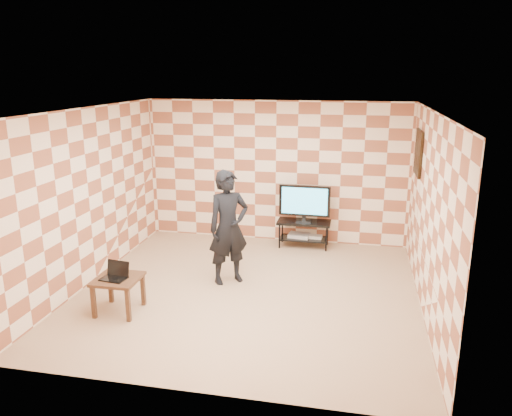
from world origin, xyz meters
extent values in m
plane|color=tan|center=(0.00, 0.00, 0.00)|extent=(5.00, 5.00, 0.00)
cube|color=#FFE8C8|center=(0.00, 2.50, 1.35)|extent=(5.00, 0.02, 2.70)
cube|color=#FFE8C8|center=(0.00, -2.50, 1.35)|extent=(5.00, 0.02, 2.70)
cube|color=#FFE8C8|center=(-2.50, 0.00, 1.35)|extent=(0.02, 5.00, 2.70)
cube|color=#FFE8C8|center=(2.50, 0.00, 1.35)|extent=(0.02, 5.00, 2.70)
cube|color=white|center=(0.00, 0.00, 2.70)|extent=(5.00, 5.00, 0.02)
cube|color=black|center=(2.47, 1.55, 1.95)|extent=(0.04, 0.72, 0.72)
cube|color=black|center=(2.47, 1.55, 1.95)|extent=(0.04, 0.03, 0.68)
cube|color=black|center=(2.47, 1.55, 1.95)|extent=(0.04, 0.68, 0.03)
cube|color=black|center=(0.60, 2.18, 0.48)|extent=(0.99, 0.45, 0.04)
cube|color=black|center=(0.60, 2.18, 0.16)|extent=(0.89, 0.40, 0.03)
cylinder|color=black|center=(0.16, 2.00, 0.25)|extent=(0.03, 0.03, 0.50)
cylinder|color=black|center=(0.16, 2.35, 0.25)|extent=(0.03, 0.03, 0.50)
cylinder|color=black|center=(1.03, 2.00, 0.25)|extent=(0.03, 0.03, 0.50)
cylinder|color=black|center=(1.03, 2.35, 0.25)|extent=(0.03, 0.03, 0.50)
cube|color=black|center=(0.60, 2.18, 0.51)|extent=(0.28, 0.19, 0.03)
cube|color=black|center=(0.60, 2.18, 0.57)|extent=(0.07, 0.05, 0.08)
cube|color=black|center=(0.60, 2.18, 0.90)|extent=(0.95, 0.09, 0.58)
cube|color=#37A6CA|center=(0.60, 2.14, 0.90)|extent=(0.85, 0.03, 0.50)
cube|color=silver|center=(0.51, 2.21, 0.20)|extent=(0.42, 0.32, 0.06)
cube|color=silver|center=(0.82, 2.20, 0.20)|extent=(0.25, 0.19, 0.05)
cube|color=#3B2212|center=(-1.61, -0.97, 0.48)|extent=(0.60, 0.60, 0.04)
cube|color=#3B2212|center=(-1.85, -1.22, 0.23)|extent=(0.05, 0.05, 0.46)
cube|color=#3B2212|center=(-1.86, -0.73, 0.23)|extent=(0.05, 0.05, 0.46)
cube|color=#3B2212|center=(-1.35, -1.22, 0.23)|extent=(0.05, 0.05, 0.46)
cube|color=#3B2212|center=(-1.36, -0.72, 0.23)|extent=(0.05, 0.05, 0.46)
cube|color=black|center=(-1.63, -1.03, 0.51)|extent=(0.36, 0.28, 0.02)
cube|color=black|center=(-1.62, -0.92, 0.62)|extent=(0.34, 0.10, 0.21)
imported|color=black|center=(-0.38, 0.33, 0.89)|extent=(0.78, 0.73, 1.78)
camera|label=1|loc=(1.50, -6.76, 3.21)|focal=35.00mm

